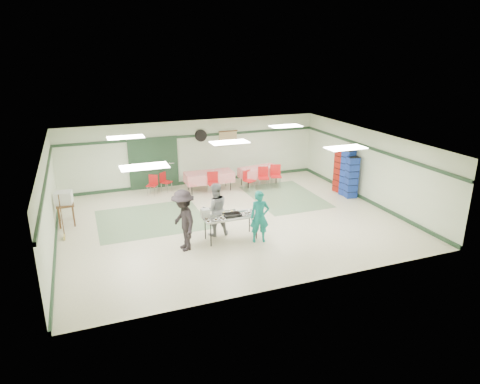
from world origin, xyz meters
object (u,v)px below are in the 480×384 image
object	(u,v)px
volunteer_teal	(260,217)
dining_table_b	(209,177)
volunteer_dark	(184,220)
chair_loose_a	(165,180)
volunteer_grey	(215,209)
serving_table	(231,217)
chair_a	(263,175)
chair_d	(213,181)
printer_table	(65,206)
crate_stack_blue_a	(351,177)
crate_stack_red	(340,171)
chair_loose_b	(153,183)
chair_b	(248,178)
office_printer	(64,198)
chair_c	(276,174)
broom	(61,216)
crate_stack_blue_b	(347,173)
dining_table_a	(259,171)

from	to	relation	value
volunteer_teal	dining_table_b	world-z (taller)	volunteer_teal
volunteer_dark	chair_loose_a	world-z (taller)	volunteer_dark
volunteer_grey	chair_loose_a	distance (m)	4.78
serving_table	chair_a	size ratio (longest dim) A/B	1.88
chair_d	chair_loose_a	bearing A→B (deg)	156.78
printer_table	chair_a	bearing A→B (deg)	5.90
volunteer_grey	volunteer_teal	bearing A→B (deg)	142.13
chair_loose_a	crate_stack_blue_a	world-z (taller)	crate_stack_blue_a
dining_table_b	crate_stack_red	world-z (taller)	crate_stack_red
volunteer_dark	chair_a	distance (m)	6.21
volunteer_dark	chair_a	xyz separation A→B (m)	(4.40, 4.36, -0.35)
chair_loose_b	chair_b	bearing A→B (deg)	19.22
volunteer_dark	printer_table	distance (m)	4.55
serving_table	office_printer	size ratio (longest dim) A/B	3.32
chair_a	chair_loose_a	size ratio (longest dim) A/B	1.13
chair_c	broom	size ratio (longest dim) A/B	0.66
chair_d	serving_table	bearing A→B (deg)	-92.81
chair_loose_a	crate_stack_blue_b	bearing A→B (deg)	-65.85
dining_table_a	crate_stack_blue_a	xyz separation A→B (m)	(2.66, -2.79, 0.24)
dining_table_a	chair_a	bearing A→B (deg)	-104.04
volunteer_dark	dining_table_a	distance (m)	6.65
volunteer_grey	chair_d	distance (m)	3.88
dining_table_b	chair_b	xyz separation A→B (m)	(1.47, -0.58, -0.07)
volunteer_grey	office_printer	size ratio (longest dim) A/B	3.29
crate_stack_blue_b	printer_table	world-z (taller)	crate_stack_blue_b
crate_stack_blue_b	volunteer_dark	bearing A→B (deg)	-161.22
chair_b	crate_stack_blue_b	distance (m)	3.92
volunteer_teal	office_printer	distance (m)	6.40
dining_table_b	chair_loose_b	distance (m)	2.26
dining_table_a	crate_stack_blue_b	size ratio (longest dim) A/B	0.98
chair_c	volunteer_teal	bearing A→B (deg)	-102.50
printer_table	chair_loose_b	bearing A→B (deg)	28.98
volunteer_dark	crate_stack_blue_a	bearing A→B (deg)	100.05
serving_table	chair_d	xyz separation A→B (m)	(0.75, 4.17, -0.15)
dining_table_b	chair_c	bearing A→B (deg)	-10.73
volunteer_grey	volunteer_dark	distance (m)	1.33
serving_table	dining_table_b	size ratio (longest dim) A/B	0.87
crate_stack_red	office_printer	world-z (taller)	crate_stack_red
volunteer_grey	chair_b	xyz separation A→B (m)	(2.57, 3.69, -0.34)
chair_b	crate_stack_blue_b	world-z (taller)	crate_stack_blue_b
volunteer_teal	volunteer_dark	xyz separation A→B (m)	(-2.23, 0.27, 0.11)
serving_table	chair_loose_a	xyz separation A→B (m)	(-0.97, 5.19, -0.22)
chair_d	broom	world-z (taller)	broom
chair_a	printer_table	world-z (taller)	chair_a
volunteer_grey	broom	distance (m)	4.63
crate_stack_blue_b	broom	bearing A→B (deg)	-177.93
volunteer_teal	serving_table	bearing A→B (deg)	162.20
volunteer_grey	chair_loose_a	xyz separation A→B (m)	(-0.63, 4.73, -0.35)
chair_loose_b	office_printer	size ratio (longest dim) A/B	1.55
crate_stack_blue_a	printer_table	distance (m)	10.36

